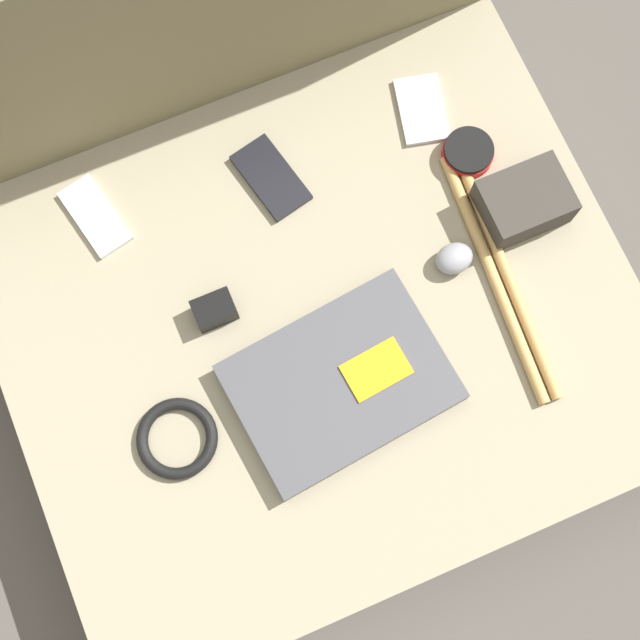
# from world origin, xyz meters

# --- Properties ---
(ground_plane) EXTENTS (8.00, 8.00, 0.00)m
(ground_plane) POSITION_xyz_m (0.00, 0.00, 0.00)
(ground_plane) COLOR #4C4742
(couch_seat) EXTENTS (0.92, 0.78, 0.16)m
(couch_seat) POSITION_xyz_m (0.00, 0.00, 0.08)
(couch_seat) COLOR gray
(couch_seat) RESTS_ON ground_plane
(couch_backrest) EXTENTS (0.92, 0.20, 0.55)m
(couch_backrest) POSITION_xyz_m (0.00, 0.49, 0.27)
(couch_backrest) COLOR #756B4C
(couch_backrest) RESTS_ON ground_plane
(laptop) EXTENTS (0.32, 0.25, 0.03)m
(laptop) POSITION_xyz_m (-0.01, -0.09, 0.17)
(laptop) COLOR #47474C
(laptop) RESTS_ON couch_seat
(computer_mouse) EXTENTS (0.06, 0.05, 0.04)m
(computer_mouse) POSITION_xyz_m (0.22, 0.01, 0.17)
(computer_mouse) COLOR gray
(computer_mouse) RESTS_ON couch_seat
(speaker_puck) EXTENTS (0.08, 0.08, 0.03)m
(speaker_puck) POSITION_xyz_m (0.31, 0.16, 0.17)
(speaker_puck) COLOR red
(speaker_puck) RESTS_ON couch_seat
(phone_silver) EXTENTS (0.09, 0.12, 0.01)m
(phone_silver) POSITION_xyz_m (0.28, 0.25, 0.16)
(phone_silver) COLOR #B7B7BC
(phone_silver) RESTS_ON couch_seat
(phone_black) EXTENTS (0.09, 0.14, 0.01)m
(phone_black) POSITION_xyz_m (0.02, 0.24, 0.16)
(phone_black) COLOR black
(phone_black) RESTS_ON couch_seat
(phone_small) EXTENTS (0.08, 0.13, 0.01)m
(phone_small) POSITION_xyz_m (-0.25, 0.28, 0.16)
(phone_small) COLOR silver
(phone_small) RESTS_ON couch_seat
(camera_pouch) EXTENTS (0.13, 0.10, 0.06)m
(camera_pouch) POSITION_xyz_m (0.35, 0.05, 0.19)
(camera_pouch) COLOR #38332D
(camera_pouch) RESTS_ON couch_seat
(charger_brick) EXTENTS (0.06, 0.04, 0.04)m
(charger_brick) POSITION_xyz_m (-0.14, 0.07, 0.17)
(charger_brick) COLOR black
(charger_brick) RESTS_ON couch_seat
(cable_coil) EXTENTS (0.12, 0.12, 0.02)m
(cable_coil) POSITION_xyz_m (-0.25, -0.08, 0.16)
(cable_coil) COLOR black
(cable_coil) RESTS_ON couch_seat
(drumstick_pair) EXTENTS (0.06, 0.40, 0.02)m
(drumstick_pair) POSITION_xyz_m (0.27, -0.04, 0.16)
(drumstick_pair) COLOR tan
(drumstick_pair) RESTS_ON couch_seat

